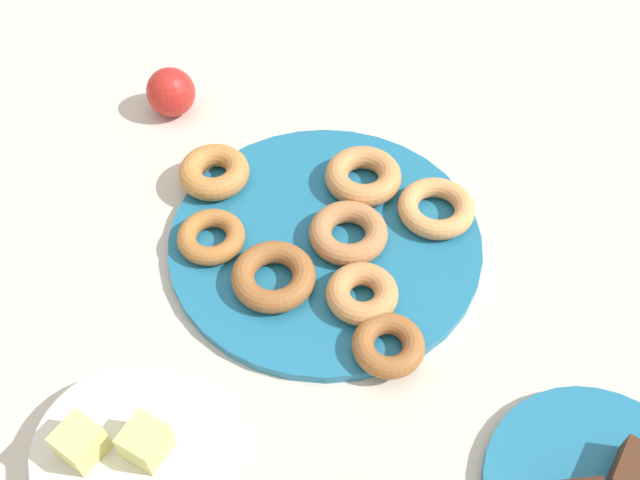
# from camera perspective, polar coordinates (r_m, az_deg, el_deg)

# --- Properties ---
(ground_plane) EXTENTS (2.40, 2.40, 0.00)m
(ground_plane) POSITION_cam_1_polar(r_m,az_deg,el_deg) (0.83, 0.41, -0.26)
(ground_plane) COLOR beige
(donut_plate) EXTENTS (0.37, 0.37, 0.01)m
(donut_plate) POSITION_cam_1_polar(r_m,az_deg,el_deg) (0.82, 0.41, 0.01)
(donut_plate) COLOR #1E6B93
(donut_plate) RESTS_ON ground_plane
(donut_0) EXTENTS (0.11, 0.11, 0.03)m
(donut_0) POSITION_cam_1_polar(r_m,az_deg,el_deg) (0.80, 2.28, 0.43)
(donut_0) COLOR #B27547
(donut_0) RESTS_ON donut_plate
(donut_1) EXTENTS (0.11, 0.11, 0.03)m
(donut_1) POSITION_cam_1_polar(r_m,az_deg,el_deg) (0.86, 3.53, 5.21)
(donut_1) COLOR #C6844C
(donut_1) RESTS_ON donut_plate
(donut_2) EXTENTS (0.11, 0.11, 0.03)m
(donut_2) POSITION_cam_1_polar(r_m,az_deg,el_deg) (0.88, -8.60, 5.49)
(donut_2) COLOR #BC7A3D
(donut_2) RESTS_ON donut_plate
(donut_3) EXTENTS (0.13, 0.13, 0.03)m
(donut_3) POSITION_cam_1_polar(r_m,az_deg,el_deg) (0.77, -3.81, -2.96)
(donut_3) COLOR #995B2D
(donut_3) RESTS_ON donut_plate
(donut_4) EXTENTS (0.08, 0.08, 0.02)m
(donut_4) POSITION_cam_1_polar(r_m,az_deg,el_deg) (0.73, 5.57, -8.50)
(donut_4) COLOR #995B2D
(donut_4) RESTS_ON donut_plate
(donut_5) EXTENTS (0.11, 0.11, 0.02)m
(donut_5) POSITION_cam_1_polar(r_m,az_deg,el_deg) (0.84, 9.43, 2.57)
(donut_5) COLOR tan
(donut_5) RESTS_ON donut_plate
(donut_6) EXTENTS (0.10, 0.10, 0.03)m
(donut_6) POSITION_cam_1_polar(r_m,az_deg,el_deg) (0.76, 3.44, -4.36)
(donut_6) COLOR #C6844C
(donut_6) RESTS_ON donut_plate
(donut_7) EXTENTS (0.11, 0.11, 0.02)m
(donut_7) POSITION_cam_1_polar(r_m,az_deg,el_deg) (0.81, -8.83, 0.26)
(donut_7) COLOR #AD6B33
(donut_7) RESTS_ON donut_plate
(fruit_bowl) EXTENTS (0.16, 0.16, 0.03)m
(fruit_bowl) POSITION_cam_1_polar(r_m,az_deg,el_deg) (0.71, -15.64, -16.18)
(fruit_bowl) COLOR silver
(fruit_bowl) RESTS_ON ground_plane
(melon_chunk_left) EXTENTS (0.05, 0.05, 0.04)m
(melon_chunk_left) POSITION_cam_1_polar(r_m,az_deg,el_deg) (0.67, -13.98, -15.63)
(melon_chunk_left) COLOR #DBD67A
(melon_chunk_left) RESTS_ON fruit_bowl
(melon_chunk_right) EXTENTS (0.05, 0.05, 0.04)m
(melon_chunk_right) POSITION_cam_1_polar(r_m,az_deg,el_deg) (0.68, -18.92, -15.31)
(melon_chunk_right) COLOR #DBD67A
(melon_chunk_right) RESTS_ON fruit_bowl
(apple) EXTENTS (0.07, 0.07, 0.07)m
(apple) POSITION_cam_1_polar(r_m,az_deg,el_deg) (0.99, -12.03, 11.68)
(apple) COLOR red
(apple) RESTS_ON ground_plane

